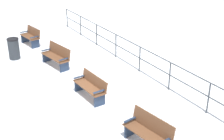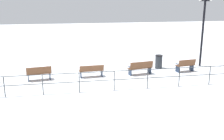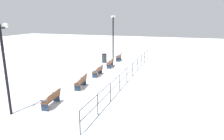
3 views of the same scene
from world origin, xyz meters
TOP-DOWN VIEW (x-y plane):
  - ground_plane at (0.00, 0.00)m, footprint 80.00×80.00m
  - bench_nearest at (0.01, -6.73)m, footprint 0.77×1.45m
  - bench_second at (-0.11, -3.37)m, footprint 0.83×1.76m
  - bench_third at (-0.10, -0.00)m, footprint 0.64×1.64m
  - bench_fourth at (-0.21, 3.35)m, footprint 0.76×1.61m
  - bench_fifth at (-0.06, 6.71)m, footprint 0.69×1.57m
  - lamppost_near at (1.40, -8.60)m, footprint 0.30×1.09m
  - lamppost_middle at (1.40, 8.24)m, footprint 0.25×0.94m
  - waterfront_railing at (-2.95, 0.00)m, footprint 0.05×17.71m
  - trash_bin at (1.31, -5.20)m, footprint 0.54×0.54m

SIDE VIEW (x-z plane):
  - ground_plane at x=0.00m, z-range 0.00..0.00m
  - bench_third at x=-0.10m, z-range 0.03..0.88m
  - bench_fifth at x=-0.06m, z-range 0.02..0.90m
  - bench_nearest at x=0.01m, z-range 0.01..0.93m
  - bench_fourth at x=-0.21m, z-range 0.01..0.94m
  - bench_second at x=-0.11m, z-range 0.02..0.96m
  - trash_bin at x=1.31m, z-range 0.00..1.01m
  - waterfront_railing at x=-2.95m, z-range 0.20..1.34m
  - lamppost_middle at x=1.40m, z-range 0.71..5.37m
  - lamppost_near at x=1.40m, z-range 0.82..6.02m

